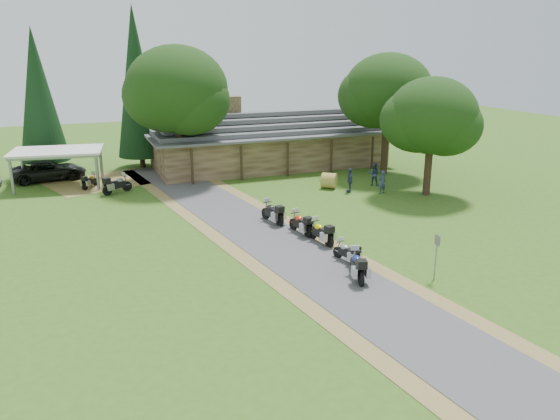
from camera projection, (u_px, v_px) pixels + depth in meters
name	position (u px, v px, depth m)	size (l,w,h in m)	color
ground	(324.00, 274.00, 25.90)	(120.00, 120.00, 0.00)	#385818
driveway	(284.00, 247.00, 29.30)	(46.00, 46.00, 0.00)	#464649
lodge	(269.00, 139.00, 48.70)	(21.40, 9.40, 4.90)	brown
carport	(59.00, 168.00, 41.67)	(6.57, 4.38, 2.85)	silver
car_dark_suv	(48.00, 166.00, 43.67)	(6.16, 2.62, 2.36)	black
motorcycle_row_a	(357.00, 265.00, 25.15)	(2.06, 0.67, 1.41)	navy
motorcycle_row_b	(347.00, 251.00, 27.13)	(1.70, 0.55, 1.16)	#95979C
motorcycle_row_c	(321.00, 231.00, 29.75)	(1.99, 0.65, 1.36)	#DFCA00
motorcycle_row_d	(301.00, 222.00, 31.23)	(1.99, 0.65, 1.36)	red
motorcycle_row_e	(272.00, 212.00, 33.19)	(2.08, 0.68, 1.42)	black
motorcycle_carport_a	(90.00, 180.00, 41.39)	(1.72, 0.56, 1.18)	gold
motorcycle_carport_b	(117.00, 184.00, 39.86)	(2.12, 0.69, 1.45)	slate
person_a	(382.00, 180.00, 39.74)	(0.58, 0.42, 2.04)	#2F3C57
person_b	(374.00, 172.00, 42.06)	(0.60, 0.43, 2.11)	#2F3C57
person_c	(350.00, 178.00, 40.13)	(0.60, 0.43, 2.10)	#2F3C57
hay_bale	(329.00, 181.00, 41.33)	(1.17, 1.17, 1.07)	olive
sign_post	(436.00, 257.00, 24.96)	(0.40, 0.07, 2.20)	gray
oak_lodge_left	(178.00, 108.00, 42.25)	(7.88, 7.88, 11.61)	black
oak_lodge_right	(387.00, 108.00, 44.78)	(7.24, 7.24, 11.06)	black
oak_driveway	(431.00, 131.00, 38.35)	(6.33, 6.33, 9.24)	black
cedar_near	(137.00, 88.00, 46.76)	(4.00, 4.00, 13.82)	black
cedar_far	(39.00, 101.00, 45.02)	(3.96, 3.96, 11.99)	black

